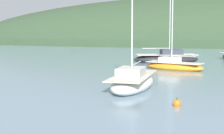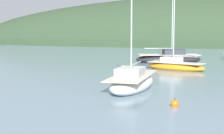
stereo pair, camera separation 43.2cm
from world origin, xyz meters
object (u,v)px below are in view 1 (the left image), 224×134
(mooring_buoy_inner, at_px, (177,104))
(sailboat_red_portside, at_px, (133,82))
(sailboat_orange_cutter, at_px, (174,66))
(sailboat_black_sloop, at_px, (167,58))

(mooring_buoy_inner, bearing_deg, sailboat_red_portside, 120.04)
(sailboat_red_portside, distance_m, mooring_buoy_inner, 5.98)
(sailboat_orange_cutter, height_order, mooring_buoy_inner, sailboat_orange_cutter)
(sailboat_orange_cutter, distance_m, mooring_buoy_inner, 16.67)
(sailboat_orange_cutter, xyz_separation_m, sailboat_black_sloop, (-0.93, 7.55, 0.09))
(sailboat_red_portside, xyz_separation_m, mooring_buoy_inner, (2.99, -5.17, -0.32))
(sailboat_orange_cutter, xyz_separation_m, sailboat_red_portside, (-2.69, -11.50, 0.07))
(sailboat_black_sloop, distance_m, sailboat_red_portside, 19.14)
(sailboat_orange_cutter, bearing_deg, sailboat_black_sloop, 96.99)
(sailboat_orange_cutter, height_order, sailboat_black_sloop, sailboat_black_sloop)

